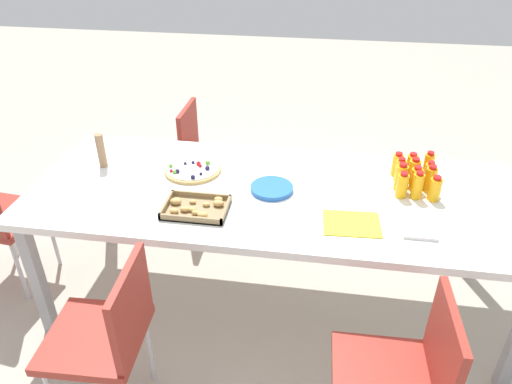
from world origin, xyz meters
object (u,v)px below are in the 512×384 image
at_px(juice_bottle_10, 418,186).
at_px(snack_tray, 196,208).
at_px(juice_bottle_5, 400,171).
at_px(juice_bottle_0, 428,165).
at_px(chair_far_right, 109,331).
at_px(juice_bottle_7, 416,179).
at_px(fruit_pizza, 193,169).
at_px(juice_bottle_4, 414,171).
at_px(juice_bottle_2, 397,165).
at_px(paper_folder, 352,224).
at_px(chair_far_left, 405,373).
at_px(party_table, 275,200).
at_px(juice_bottle_6, 430,179).
at_px(juice_bottle_11, 402,185).
at_px(chair_near_right, 206,152).
at_px(juice_bottle_8, 401,177).
at_px(cardboard_tube, 101,151).
at_px(juice_bottle_3, 429,174).
at_px(plate_stack, 272,189).
at_px(juice_bottle_1, 412,165).
at_px(juice_bottle_9, 435,189).
at_px(napkin_stack, 419,229).

relative_size(juice_bottle_10, snack_tray, 0.49).
bearing_deg(juice_bottle_5, juice_bottle_0, -155.29).
xyz_separation_m(chair_far_right, juice_bottle_7, (-1.30, -0.91, 0.32)).
bearing_deg(snack_tray, fruit_pizza, -72.57).
distance_m(juice_bottle_4, juice_bottle_10, 0.15).
bearing_deg(juice_bottle_7, juice_bottle_2, -60.82).
bearing_deg(juice_bottle_5, paper_folder, 59.96).
bearing_deg(juice_bottle_10, juice_bottle_2, -70.71).
bearing_deg(chair_far_left, juice_bottle_7, -7.77).
xyz_separation_m(party_table, juice_bottle_5, (-0.63, -0.19, 0.12)).
distance_m(chair_far_left, paper_folder, 0.67).
distance_m(juice_bottle_6, paper_folder, 0.53).
relative_size(juice_bottle_7, juice_bottle_11, 0.98).
bearing_deg(paper_folder, juice_bottle_0, -128.64).
bearing_deg(juice_bottle_7, juice_bottle_6, -179.30).
bearing_deg(paper_folder, chair_near_right, -48.06).
relative_size(chair_far_left, juice_bottle_7, 6.18).
distance_m(juice_bottle_4, juice_bottle_7, 0.08).
bearing_deg(juice_bottle_11, juice_bottle_8, -90.62).
xyz_separation_m(chair_near_right, juice_bottle_10, (-1.28, 0.80, 0.32)).
relative_size(party_table, chair_near_right, 3.02).
height_order(chair_far_left, juice_bottle_10, juice_bottle_10).
xyz_separation_m(party_table, juice_bottle_2, (-0.62, -0.26, 0.12)).
bearing_deg(juice_bottle_5, fruit_pizza, 3.08).
bearing_deg(chair_far_right, chair_far_left, -93.52).
bearing_deg(party_table, juice_bottle_8, -169.71).
xyz_separation_m(chair_near_right, juice_bottle_4, (-1.28, 0.64, 0.32)).
bearing_deg(chair_far_right, juice_bottle_6, -58.62).
distance_m(juice_bottle_11, cardboard_tube, 1.60).
bearing_deg(juice_bottle_6, juice_bottle_0, -93.83).
xyz_separation_m(juice_bottle_4, paper_folder, (0.32, 0.43, -0.06)).
bearing_deg(juice_bottle_3, plate_stack, 13.35).
height_order(chair_near_right, juice_bottle_11, juice_bottle_11).
height_order(juice_bottle_4, juice_bottle_6, juice_bottle_6).
bearing_deg(juice_bottle_11, paper_folder, 48.77).
distance_m(chair_far_right, chair_near_right, 1.63).
height_order(juice_bottle_3, juice_bottle_11, juice_bottle_11).
distance_m(party_table, juice_bottle_7, 0.72).
xyz_separation_m(juice_bottle_1, juice_bottle_4, (-0.00, 0.07, 0.00)).
height_order(chair_near_right, cardboard_tube, cardboard_tube).
height_order(juice_bottle_2, juice_bottle_7, juice_bottle_7).
bearing_deg(juice_bottle_9, juice_bottle_1, -68.84).
height_order(party_table, juice_bottle_3, juice_bottle_3).
bearing_deg(juice_bottle_5, cardboard_tube, 2.88).
bearing_deg(juice_bottle_8, napkin_stack, 98.55).
xyz_separation_m(party_table, snack_tray, (0.35, 0.23, 0.07)).
relative_size(chair_near_right, juice_bottle_3, 6.25).
relative_size(juice_bottle_3, juice_bottle_11, 0.97).
height_order(snack_tray, paper_folder, snack_tray).
relative_size(juice_bottle_10, juice_bottle_11, 1.07).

